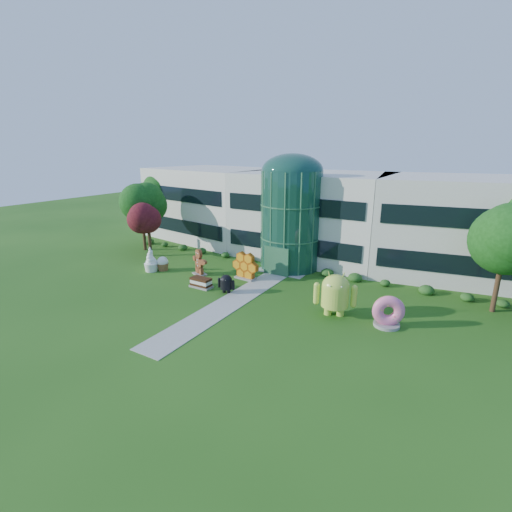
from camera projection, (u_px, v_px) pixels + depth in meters
The scene contains 14 objects.
ground at pixel (222, 308), 28.76m from camera, with size 140.00×140.00×0.00m, color #215114.
building at pixel (314, 214), 42.27m from camera, with size 46.00×15.00×9.30m, color beige, non-canonical shape.
atrium at pixel (291, 220), 37.26m from camera, with size 6.00×6.00×9.80m, color #194738.
walkway at pixel (236, 299), 30.40m from camera, with size 2.40×20.00×0.04m, color #9E9E93.
tree_red at pixel (149, 230), 41.72m from camera, with size 4.00×4.00×6.00m, color #3F0C14, non-canonical shape.
trees_backdrop at pixel (295, 226), 38.28m from camera, with size 52.00×8.00×8.40m, color #134110, non-canonical shape.
android_green at pixel (335, 292), 27.03m from camera, with size 3.25×2.17×3.69m, color #BDDB46, non-canonical shape.
android_black at pixel (226, 282), 31.46m from camera, with size 1.66×1.11×1.88m, color black, non-canonical shape.
donut at pixel (388, 311), 25.49m from camera, with size 2.23×1.07×2.32m, color #DF559A, non-canonical shape.
gingerbread at pixel (199, 262), 35.93m from camera, with size 2.82×1.09×2.60m, color brown, non-canonical shape.
ice_cream_sandwich at pixel (201, 283), 32.82m from camera, with size 2.04×1.02×0.91m, color black, non-canonical shape.
honeycomb at pixel (245, 267), 34.76m from camera, with size 2.98×1.07×2.34m, color orange, non-canonical shape.
froyo at pixel (151, 259), 36.93m from camera, with size 1.46×1.46×2.51m, color white, non-canonical shape.
cupcake at pixel (163, 263), 37.35m from camera, with size 1.20×1.20×1.44m, color white, non-canonical shape.
Camera 1 is at (15.83, -21.36, 11.96)m, focal length 26.00 mm.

